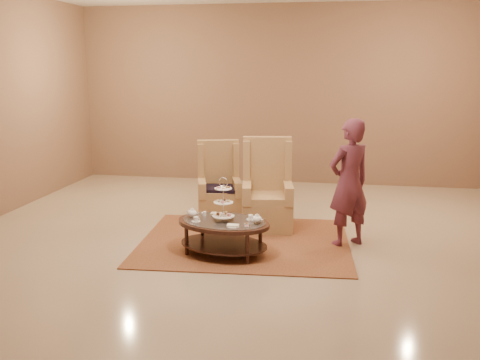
% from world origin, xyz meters
% --- Properties ---
extents(ground, '(8.00, 8.00, 0.00)m').
position_xyz_m(ground, '(0.00, 0.00, 0.00)').
color(ground, tan).
rests_on(ground, ground).
extents(ceiling, '(8.00, 8.00, 0.02)m').
position_xyz_m(ceiling, '(0.00, 0.00, 0.00)').
color(ceiling, beige).
rests_on(ceiling, ground).
extents(wall_back, '(8.00, 0.04, 3.50)m').
position_xyz_m(wall_back, '(0.00, 4.00, 1.75)').
color(wall_back, brown).
rests_on(wall_back, ground).
extents(rug, '(2.90, 2.47, 0.01)m').
position_xyz_m(rug, '(0.00, 0.10, 0.01)').
color(rug, '#905C33').
rests_on(rug, ground).
extents(tea_table, '(1.34, 1.07, 0.99)m').
position_xyz_m(tea_table, '(-0.18, -0.42, 0.36)').
color(tea_table, black).
rests_on(tea_table, ground).
extents(armchair_left, '(0.79, 0.81, 1.19)m').
position_xyz_m(armchair_left, '(-0.59, 1.22, 0.40)').
color(armchair_left, '#AC8451').
rests_on(armchair_left, ground).
extents(armchair_right, '(0.81, 0.83, 1.31)m').
position_xyz_m(armchair_right, '(0.21, 0.83, 0.44)').
color(armchair_right, '#AC8451').
rests_on(armchair_right, ground).
extents(person, '(0.73, 0.68, 1.67)m').
position_xyz_m(person, '(1.35, 0.23, 0.84)').
color(person, '#5C2736').
rests_on(person, ground).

